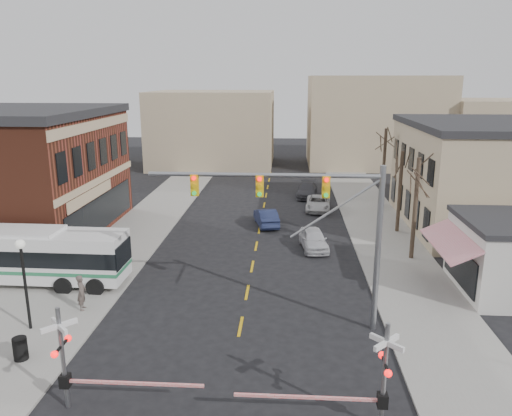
{
  "coord_description": "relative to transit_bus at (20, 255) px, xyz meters",
  "views": [
    {
      "loc": [
        2.17,
        -19.97,
        11.78
      ],
      "look_at": [
        0.14,
        11.52,
        3.5
      ],
      "focal_mm": 35.0,
      "sensor_mm": 36.0,
      "label": 1
    }
  ],
  "objects": [
    {
      "name": "ground",
      "position": [
        13.27,
        -6.43,
        -1.79
      ],
      "size": [
        160.0,
        160.0,
        0.0
      ],
      "primitive_type": "plane",
      "color": "black",
      "rests_on": "ground"
    },
    {
      "name": "sidewalk_west",
      "position": [
        3.77,
        13.57,
        -1.73
      ],
      "size": [
        5.0,
        60.0,
        0.12
      ],
      "primitive_type": "cube",
      "color": "gray",
      "rests_on": "ground"
    },
    {
      "name": "sidewalk_east",
      "position": [
        22.77,
        13.57,
        -1.73
      ],
      "size": [
        5.0,
        60.0,
        0.12
      ],
      "primitive_type": "cube",
      "color": "gray",
      "rests_on": "ground"
    },
    {
      "name": "tree_east_a",
      "position": [
        23.77,
        5.57,
        1.7
      ],
      "size": [
        0.28,
        0.28,
        6.75
      ],
      "color": "#382B21",
      "rests_on": "sidewalk_east"
    },
    {
      "name": "tree_east_b",
      "position": [
        24.07,
        11.57,
        1.48
      ],
      "size": [
        0.28,
        0.28,
        6.3
      ],
      "color": "#382B21",
      "rests_on": "sidewalk_east"
    },
    {
      "name": "tree_east_c",
      "position": [
        24.27,
        19.57,
        1.93
      ],
      "size": [
        0.28,
        0.28,
        7.2
      ],
      "color": "#382B21",
      "rests_on": "sidewalk_east"
    },
    {
      "name": "transit_bus",
      "position": [
        0.0,
        0.0,
        0.0
      ],
      "size": [
        12.37,
        2.91,
        3.17
      ],
      "color": "silver",
      "rests_on": "ground"
    },
    {
      "name": "traffic_signal_mast",
      "position": [
        16.77,
        -4.21,
        3.98
      ],
      "size": [
        10.75,
        0.3,
        8.0
      ],
      "color": "gray",
      "rests_on": "ground"
    },
    {
      "name": "rr_crossing_west",
      "position": [
        7.91,
        -10.93,
        0.17
      ],
      "size": [
        5.6,
        1.36,
        4.0
      ],
      "color": "gray",
      "rests_on": "ground"
    },
    {
      "name": "rr_crossing_east",
      "position": [
        18.38,
        -11.35,
        0.17
      ],
      "size": [
        5.6,
        1.36,
        4.0
      ],
      "color": "gray",
      "rests_on": "ground"
    },
    {
      "name": "street_lamp",
      "position": [
        3.24,
        -5.45,
        1.51
      ],
      "size": [
        0.44,
        0.44,
        4.48
      ],
      "color": "black",
      "rests_on": "sidewalk_west"
    },
    {
      "name": "trash_bin",
      "position": [
        4.21,
        -8.1,
        -1.18
      ],
      "size": [
        0.6,
        0.6,
        1.0
      ],
      "primitive_type": "cylinder",
      "color": "black",
      "rests_on": "sidewalk_west"
    },
    {
      "name": "car_a",
      "position": [
        17.35,
        7.3,
        -1.08
      ],
      "size": [
        2.22,
        4.38,
        1.43
      ],
      "primitive_type": "imported",
      "rotation": [
        0.0,
        0.0,
        0.13
      ],
      "color": "silver",
      "rests_on": "ground"
    },
    {
      "name": "car_b",
      "position": [
        13.75,
        12.82,
        -1.09
      ],
      "size": [
        2.4,
        4.52,
        1.42
      ],
      "primitive_type": "imported",
      "rotation": [
        0.0,
        0.0,
        3.36
      ],
      "color": "#181F3C",
      "rests_on": "ground"
    },
    {
      "name": "car_c",
      "position": [
        18.27,
        18.02,
        -1.15
      ],
      "size": [
        2.49,
        4.79,
        1.29
      ],
      "primitive_type": "imported",
      "rotation": [
        0.0,
        0.0,
        -0.08
      ],
      "color": "#BDBDBD",
      "rests_on": "ground"
    },
    {
      "name": "car_d",
      "position": [
        17.45,
        23.22,
        -1.11
      ],
      "size": [
        2.42,
        4.88,
        1.36
      ],
      "primitive_type": "imported",
      "rotation": [
        0.0,
        0.0,
        -0.11
      ],
      "color": "#3E3E43",
      "rests_on": "ground"
    },
    {
      "name": "pedestrian_near",
      "position": [
        4.94,
        -3.3,
        -0.74
      ],
      "size": [
        0.56,
        0.75,
        1.88
      ],
      "primitive_type": "imported",
      "rotation": [
        0.0,
        0.0,
        1.74
      ],
      "color": "#4F443F",
      "rests_on": "sidewalk_west"
    },
    {
      "name": "pedestrian_far",
      "position": [
        3.36,
        1.16,
        -0.73
      ],
      "size": [
        1.09,
        1.16,
        1.9
      ],
      "primitive_type": "imported",
      "rotation": [
        0.0,
        0.0,
        1.02
      ],
      "color": "#3A4765",
      "rests_on": "sidewalk_west"
    }
  ]
}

